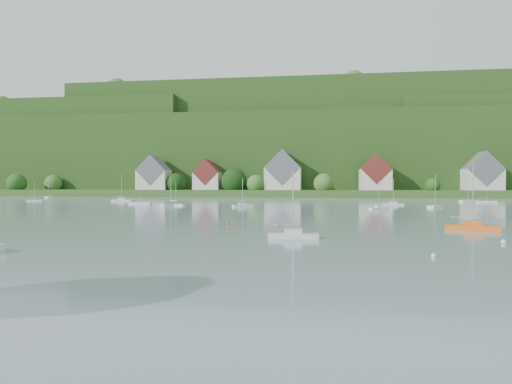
% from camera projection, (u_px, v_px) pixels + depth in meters
% --- Properties ---
extents(far_shore_strip, '(600.00, 60.00, 3.00)m').
position_uv_depth(far_shore_strip, '(274.00, 193.00, 214.90)').
color(far_shore_strip, '#314E1D').
rests_on(far_shore_strip, ground).
extents(forested_ridge, '(620.00, 181.22, 69.89)m').
position_uv_depth(forested_ridge, '(286.00, 156.00, 282.38)').
color(forested_ridge, '#1B3C13').
rests_on(forested_ridge, ground).
extents(village_building_0, '(14.00, 10.40, 16.00)m').
position_uv_depth(village_building_0, '(154.00, 176.00, 209.43)').
color(village_building_0, beige).
rests_on(village_building_0, far_shore_strip).
extents(village_building_1, '(12.00, 9.36, 14.00)m').
position_uv_depth(village_building_1, '(207.00, 177.00, 208.00)').
color(village_building_1, beige).
rests_on(village_building_1, far_shore_strip).
extents(village_building_2, '(16.00, 11.44, 18.00)m').
position_uv_depth(village_building_2, '(283.00, 174.00, 202.17)').
color(village_building_2, beige).
rests_on(village_building_2, far_shore_strip).
extents(village_building_3, '(13.00, 10.40, 15.50)m').
position_uv_depth(village_building_3, '(375.00, 175.00, 194.71)').
color(village_building_3, beige).
rests_on(village_building_3, far_shore_strip).
extents(village_building_4, '(15.00, 10.40, 16.50)m').
position_uv_depth(village_building_4, '(482.00, 175.00, 192.49)').
color(village_building_4, beige).
rests_on(village_building_4, far_shore_strip).
extents(near_sailboat_3, '(5.28, 1.97, 6.96)m').
position_uv_depth(near_sailboat_3, '(293.00, 235.00, 46.10)').
color(near_sailboat_3, silver).
rests_on(near_sailboat_3, ground).
extents(near_sailboat_5, '(6.31, 3.79, 8.24)m').
position_uv_depth(near_sailboat_5, '(473.00, 226.00, 54.73)').
color(near_sailboat_5, orange).
rests_on(near_sailboat_5, ground).
extents(mooring_buoy_1, '(0.38, 0.38, 0.38)m').
position_uv_depth(mooring_buoy_1, '(434.00, 257.00, 34.47)').
color(mooring_buoy_1, white).
rests_on(mooring_buoy_1, ground).
extents(mooring_buoy_2, '(0.49, 0.49, 0.49)m').
position_uv_depth(mooring_buoy_2, '(279.00, 226.00, 59.88)').
color(mooring_buoy_2, red).
rests_on(mooring_buoy_2, ground).
extents(mooring_buoy_3, '(0.42, 0.42, 0.42)m').
position_uv_depth(mooring_buoy_3, '(228.00, 225.00, 62.06)').
color(mooring_buoy_3, red).
rests_on(mooring_buoy_3, ground).
extents(mooring_buoy_4, '(0.48, 0.48, 0.48)m').
position_uv_depth(mooring_buoy_4, '(503.00, 243.00, 42.47)').
color(mooring_buoy_4, white).
rests_on(mooring_buoy_4, ground).
extents(far_sailboat_cluster, '(202.34, 72.04, 8.71)m').
position_uv_depth(far_sailboat_cluster, '(295.00, 202.00, 133.64)').
color(far_sailboat_cluster, silver).
rests_on(far_sailboat_cluster, ground).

